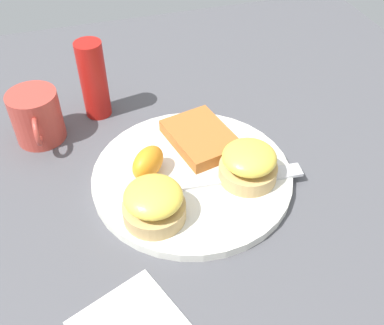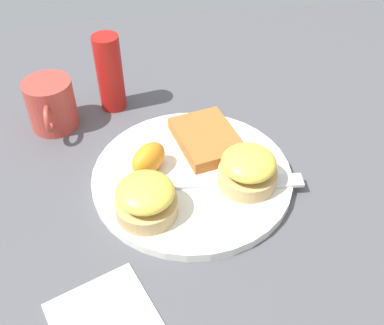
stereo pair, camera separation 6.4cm
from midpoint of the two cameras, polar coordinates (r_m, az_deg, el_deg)
name	(u,v)px [view 1 (the left image)]	position (r m, az deg, el deg)	size (l,w,h in m)	color
ground_plane	(192,179)	(0.66, -2.76, -2.28)	(1.10, 1.10, 0.00)	#4C4C51
plate	(192,176)	(0.66, -2.78, -1.85)	(0.29, 0.29, 0.01)	silver
sandwich_benedict_left	(154,203)	(0.58, -8.04, -5.28)	(0.08, 0.08, 0.05)	tan
sandwich_benedict_right	(249,164)	(0.63, 4.34, -0.31)	(0.08, 0.08, 0.05)	tan
hashbrown_patty	(201,137)	(0.69, -1.49, 3.09)	(0.12, 0.09, 0.02)	#AB622B
orange_wedge	(148,163)	(0.64, -8.46, -0.16)	(0.06, 0.04, 0.04)	orange
fork	(242,178)	(0.64, 3.57, -2.13)	(0.04, 0.21, 0.00)	silver
cup	(37,117)	(0.76, -21.44, 5.32)	(0.11, 0.08, 0.08)	#B23D33
condiment_bottle	(94,80)	(0.77, -14.76, 10.01)	(0.04, 0.04, 0.13)	#B21914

